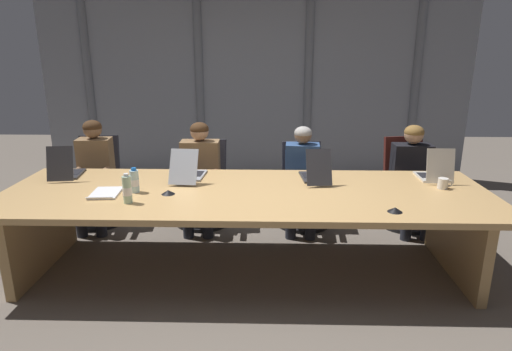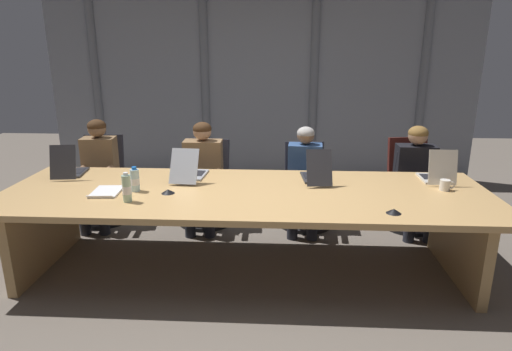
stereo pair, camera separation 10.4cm
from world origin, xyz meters
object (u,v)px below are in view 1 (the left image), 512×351
office_chair_left_end (99,191)px  person_left_end (94,169)px  spiral_notepad (106,193)px  conference_mic_left_side (168,192)px  water_bottle_secondary (127,190)px  laptop_right_mid (434,173)px  office_chair_right_mid (407,193)px  person_center (302,173)px  conference_mic_middle (395,210)px  person_right_mid (413,172)px  laptop_center (315,174)px  office_chair_left_mid (204,193)px  person_left_mid (200,170)px  laptop_left_mid (189,173)px  laptop_left_end (66,171)px  water_bottle_primary (134,181)px  office_chair_center (303,194)px  coffee_mug_near (443,183)px

office_chair_left_end → person_left_end: (0.04, -0.16, 0.31)m
spiral_notepad → conference_mic_left_side: bearing=-2.7°
water_bottle_secondary → laptop_right_mid: bearing=14.6°
person_left_end → conference_mic_left_side: bearing=39.2°
office_chair_right_mid → laptop_right_mid: bearing=-11.3°
person_center → conference_mic_middle: 1.53m
person_right_mid → laptop_center: bearing=-58.5°
office_chair_left_mid → person_left_mid: person_left_mid is taller
spiral_notepad → laptop_center: bearing=9.7°
laptop_left_mid → conference_mic_left_side: laptop_left_mid is taller
laptop_center → spiral_notepad: bearing=98.6°
person_center → spiral_notepad: bearing=-53.5°
laptop_left_mid → person_left_mid: (0.00, 0.63, -0.15)m
person_right_mid → conference_mic_middle: size_ratio=10.19×
laptop_left_end → person_center: size_ratio=0.41×
water_bottle_primary → conference_mic_left_side: 0.30m
office_chair_left_end → office_chair_center: size_ratio=1.06×
coffee_mug_near → person_left_mid: bearing=158.9°
office_chair_right_mid → water_bottle_secondary: (-2.62, -1.44, 0.50)m
office_chair_left_mid → conference_mic_left_side: (-0.10, -1.22, 0.42)m
office_chair_left_end → spiral_notepad: (0.56, -1.24, 0.40)m
laptop_center → person_center: person_center is taller
coffee_mug_near → spiral_notepad: coffee_mug_near is taller
office_chair_left_end → conference_mic_left_side: size_ratio=8.58×
laptop_right_mid → spiral_notepad: size_ratio=1.22×
office_chair_left_end → person_left_mid: bearing=77.5°
water_bottle_secondary → office_chair_center: bearing=44.2°
water_bottle_primary → person_left_mid: bearing=69.5°
person_right_mid → water_bottle_secondary: person_right_mid is taller
laptop_center → office_chair_right_mid: bearing=-59.2°
person_center → spiral_notepad: size_ratio=3.44×
coffee_mug_near → office_chair_left_mid: bearing=155.4°
laptop_center → water_bottle_secondary: (-1.51, -0.63, 0.05)m
laptop_left_mid → spiral_notepad: 0.76m
office_chair_center → person_left_mid: (-1.11, -0.15, 0.32)m
person_left_mid → coffee_mug_near: person_left_mid is taller
person_left_end → spiral_notepad: size_ratio=3.62×
office_chair_right_mid → conference_mic_left_side: bearing=-71.6°
person_left_end → conference_mic_middle: 3.13m
coffee_mug_near → person_right_mid: bearing=88.2°
office_chair_right_mid → water_bottle_primary: (-2.64, -1.18, 0.48)m
person_right_mid → water_bottle_secondary: size_ratio=4.73×
laptop_left_end → person_left_mid: 1.31m
laptop_left_end → conference_mic_middle: (2.80, -0.82, -0.04)m
conference_mic_left_side → water_bottle_secondary: bearing=-140.9°
office_chair_right_mid → water_bottle_secondary: water_bottle_secondary is taller
person_left_mid → water_bottle_primary: (-0.38, -1.02, 0.18)m
office_chair_left_mid → coffee_mug_near: size_ratio=7.08×
person_left_end → water_bottle_primary: (0.75, -1.02, 0.18)m
laptop_left_end → laptop_left_mid: bearing=-98.3°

